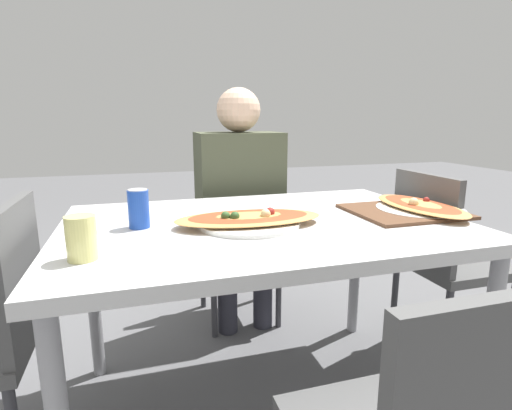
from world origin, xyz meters
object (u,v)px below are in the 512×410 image
object	(u,v)px
chair_far_seated	(235,228)
person_seated	(240,189)
pizza_second	(420,207)
dining_table	(264,239)
pizza_main	(249,219)
chair_side_right	(443,255)
drink_glass	(81,238)
soda_can	(139,209)

from	to	relation	value
chair_far_seated	person_seated	xyz separation A→B (m)	(0.00, -0.11, 0.23)
pizza_second	dining_table	bearing A→B (deg)	176.25
pizza_main	person_seated	bearing A→B (deg)	77.85
dining_table	person_seated	bearing A→B (deg)	82.44
dining_table	pizza_second	size ratio (longest dim) A/B	3.00
chair_far_seated	pizza_second	xyz separation A→B (m)	(0.52, -0.82, 0.26)
chair_far_seated	chair_side_right	distance (m)	1.03
chair_far_seated	pizza_second	bearing A→B (deg)	122.24
chair_side_right	drink_glass	world-z (taller)	chair_side_right
pizza_main	drink_glass	bearing A→B (deg)	-157.96
soda_can	drink_glass	distance (m)	0.30
dining_table	chair_side_right	size ratio (longest dim) A/B	1.57
pizza_main	pizza_second	size ratio (longest dim) A/B	1.12
person_seated	soda_can	distance (m)	0.81
soda_can	pizza_second	world-z (taller)	soda_can
pizza_main	soda_can	distance (m)	0.36
dining_table	soda_can	world-z (taller)	soda_can
drink_glass	pizza_second	world-z (taller)	drink_glass
drink_glass	chair_far_seated	bearing A→B (deg)	57.77
pizza_main	drink_glass	size ratio (longest dim) A/B	4.45
soda_can	chair_far_seated	bearing A→B (deg)	56.18
chair_side_right	pizza_second	size ratio (longest dim) A/B	1.91
dining_table	chair_side_right	xyz separation A→B (m)	(0.86, 0.09, -0.18)
dining_table	chair_far_seated	size ratio (longest dim) A/B	1.57
chair_side_right	person_seated	size ratio (longest dim) A/B	0.70
dining_table	chair_far_seated	world-z (taller)	chair_far_seated
chair_side_right	drink_glass	size ratio (longest dim) A/B	7.60
dining_table	chair_far_seated	distance (m)	0.80
pizza_main	soda_can	size ratio (longest dim) A/B	3.99
dining_table	drink_glass	bearing A→B (deg)	-156.98
chair_side_right	pizza_second	xyz separation A→B (m)	(-0.25, -0.13, 0.26)
drink_glass	chair_side_right	bearing A→B (deg)	13.09
chair_side_right	person_seated	xyz separation A→B (m)	(-0.77, 0.58, 0.23)
chair_far_seated	pizza_main	world-z (taller)	chair_far_seated
dining_table	drink_glass	size ratio (longest dim) A/B	11.91
dining_table	person_seated	distance (m)	0.68
chair_far_seated	soda_can	xyz separation A→B (m)	(-0.50, -0.74, 0.30)
soda_can	pizza_second	distance (m)	1.02
chair_far_seated	pizza_second	size ratio (longest dim) A/B	1.91
chair_far_seated	chair_side_right	world-z (taller)	same
dining_table	pizza_main	world-z (taller)	pizza_main
dining_table	pizza_second	bearing A→B (deg)	-3.75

